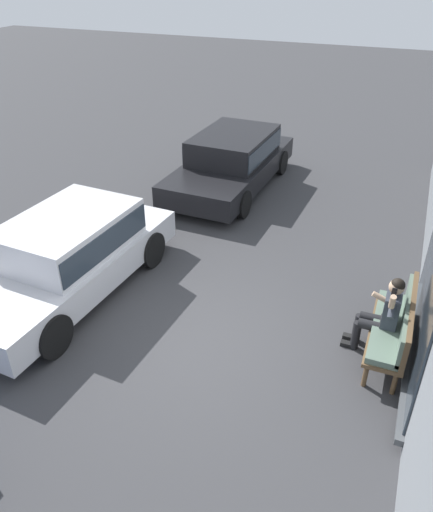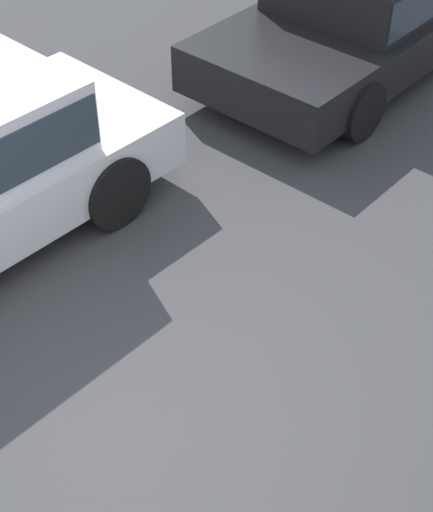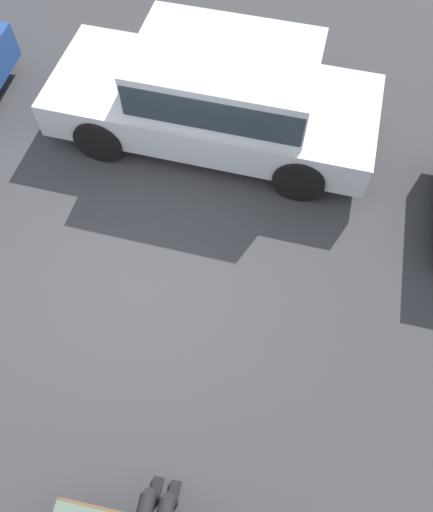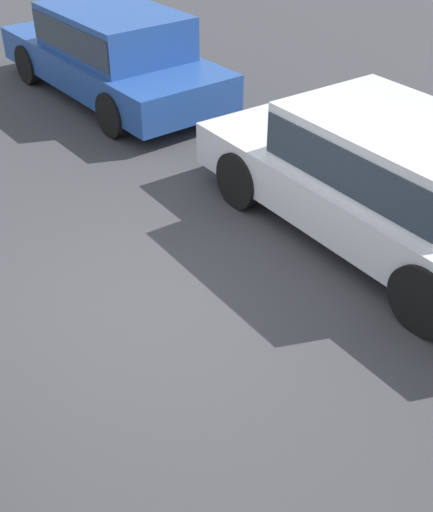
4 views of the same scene
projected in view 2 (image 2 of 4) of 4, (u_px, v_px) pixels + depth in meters
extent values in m
plane|color=#38383A|center=(116.00, 436.00, 5.40)|extent=(60.00, 60.00, 0.00)
cube|color=black|center=(367.00, 23.00, 9.16)|extent=(4.67, 2.03, 0.52)
cylinder|color=black|center=(362.00, 111.00, 8.02)|extent=(0.65, 0.20, 0.64)
cylinder|color=black|center=(228.00, 56.00, 8.92)|extent=(0.65, 0.20, 0.64)
cylinder|color=black|center=(116.00, 192.00, 6.93)|extent=(0.70, 0.22, 0.69)
cylinder|color=black|center=(2.00, 123.00, 7.80)|extent=(0.70, 0.22, 0.69)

